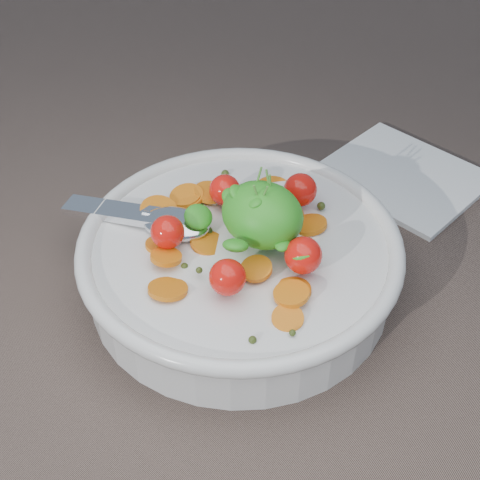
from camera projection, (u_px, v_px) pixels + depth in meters
The scene contains 3 objects.
ground at pixel (258, 306), 0.63m from camera, with size 6.00×6.00×0.00m, color #705C50.
bowl at pixel (240, 259), 0.63m from camera, with size 0.32×0.30×0.13m.
napkin at pixel (402, 176), 0.78m from camera, with size 0.17×0.15×0.01m, color white.
Camera 1 is at (0.24, -0.35, 0.47)m, focal length 50.00 mm.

